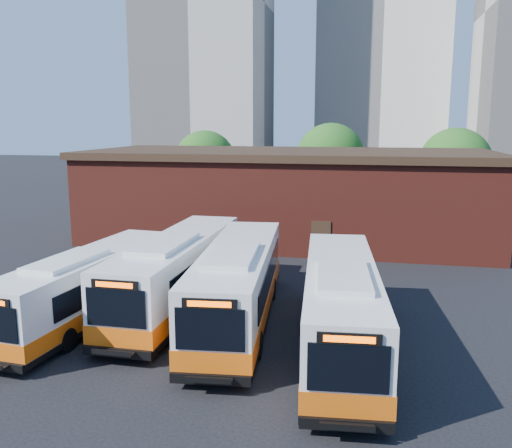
% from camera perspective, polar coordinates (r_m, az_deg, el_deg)
% --- Properties ---
extents(ground, '(220.00, 220.00, 0.00)m').
position_cam_1_polar(ground, '(21.36, -5.06, -12.36)').
color(ground, black).
extents(bus_west, '(3.26, 11.41, 3.07)m').
position_cam_1_polar(bus_west, '(24.13, -17.21, -6.57)').
color(bus_west, silver).
rests_on(bus_west, ground).
extents(bus_midwest, '(2.68, 12.64, 3.43)m').
position_cam_1_polar(bus_midwest, '(24.82, -8.27, -5.32)').
color(bus_midwest, silver).
rests_on(bus_midwest, ground).
extents(bus_mideast, '(3.82, 12.79, 3.44)m').
position_cam_1_polar(bus_mideast, '(22.77, -1.91, -6.67)').
color(bus_mideast, silver).
rests_on(bus_mideast, ground).
extents(bus_east, '(3.60, 12.52, 3.37)m').
position_cam_1_polar(bus_east, '(20.43, 8.89, -8.94)').
color(bus_east, silver).
rests_on(bus_east, ground).
extents(transit_worker, '(0.65, 0.78, 1.85)m').
position_cam_1_polar(transit_worker, '(18.80, -1.90, -12.56)').
color(transit_worker, black).
rests_on(transit_worker, ground).
extents(depot_building, '(28.60, 12.60, 6.40)m').
position_cam_1_polar(depot_building, '(39.55, 3.36, 3.21)').
color(depot_building, maroon).
rests_on(depot_building, ground).
extents(tree_west, '(6.00, 6.00, 7.65)m').
position_cam_1_polar(tree_west, '(53.33, -5.38, 6.58)').
color(tree_west, '#382314').
rests_on(tree_west, ground).
extents(tree_mid, '(6.56, 6.56, 8.36)m').
position_cam_1_polar(tree_mid, '(53.02, 7.84, 6.97)').
color(tree_mid, '#382314').
rests_on(tree_mid, ground).
extents(tree_east, '(6.24, 6.24, 7.96)m').
position_cam_1_polar(tree_east, '(50.41, 20.21, 5.96)').
color(tree_east, '#382314').
rests_on(tree_east, ground).
extents(tower_left, '(20.00, 18.00, 56.20)m').
position_cam_1_polar(tower_left, '(96.95, -5.36, 22.14)').
color(tower_left, '#B6B0A8').
rests_on(tower_left, ground).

